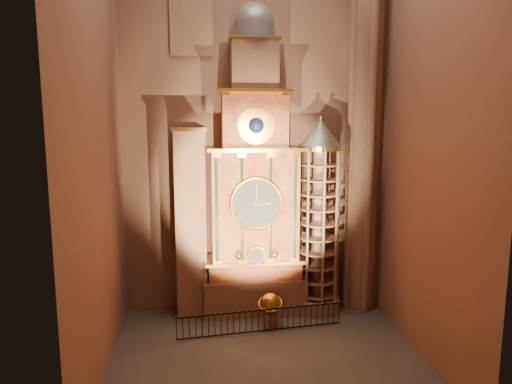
{
  "coord_description": "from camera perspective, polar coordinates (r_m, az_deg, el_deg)",
  "views": [
    {
      "loc": [
        -2.75,
        -19.07,
        10.52
      ],
      "look_at": [
        -0.14,
        3.0,
        7.06
      ],
      "focal_mm": 32.0,
      "sensor_mm": 36.0,
      "label": 1
    }
  ],
  "objects": [
    {
      "name": "stair_turret",
      "position": [
        25.13,
        7.82,
        -3.29
      ],
      "size": [
        2.5,
        2.5,
        10.8
      ],
      "color": "#8C634C",
      "rests_on": "floor"
    },
    {
      "name": "wall_back",
      "position": [
        25.22,
        -0.5,
        9.95
      ],
      "size": [
        22.0,
        0.0,
        22.0
      ],
      "primitive_type": "plane",
      "rotation": [
        1.57,
        0.0,
        0.0
      ],
      "color": "#91614E",
      "rests_on": "floor"
    },
    {
      "name": "celestial_globe",
      "position": [
        24.14,
        1.8,
        -14.16
      ],
      "size": [
        1.5,
        1.45,
        1.8
      ],
      "color": "#8C634C",
      "rests_on": "floor"
    },
    {
      "name": "astronomical_clock",
      "position": [
        24.49,
        -0.22,
        -0.17
      ],
      "size": [
        5.6,
        2.41,
        16.7
      ],
      "color": "#8C634C",
      "rests_on": "floor"
    },
    {
      "name": "floor",
      "position": [
        21.95,
        1.36,
        -19.78
      ],
      "size": [
        14.0,
        14.0,
        0.0
      ],
      "primitive_type": "plane",
      "color": "#383330",
      "rests_on": "ground"
    },
    {
      "name": "wall_left",
      "position": [
        19.54,
        -19.6,
        9.76
      ],
      "size": [
        0.0,
        22.0,
        22.0
      ],
      "primitive_type": "plane",
      "rotation": [
        1.57,
        0.0,
        1.57
      ],
      "color": "#91614E",
      "rests_on": "floor"
    },
    {
      "name": "iron_railing",
      "position": [
        23.72,
        0.65,
        -15.8
      ],
      "size": [
        8.35,
        0.96,
        1.15
      ],
      "color": "black",
      "rests_on": "floor"
    },
    {
      "name": "gothic_pier",
      "position": [
        25.65,
        13.64,
        9.69
      ],
      "size": [
        2.04,
        2.04,
        22.0
      ],
      "color": "#8C634C",
      "rests_on": "floor"
    },
    {
      "name": "portrait_tower",
      "position": [
        24.65,
        -8.11,
        -3.82
      ],
      "size": [
        1.8,
        1.6,
        10.2
      ],
      "color": "#8C634C",
      "rests_on": "floor"
    },
    {
      "name": "stained_glass_window",
      "position": [
        25.69,
        -8.18,
        22.23
      ],
      "size": [
        2.2,
        0.14,
        5.2
      ],
      "color": "navy",
      "rests_on": "wall_back"
    },
    {
      "name": "wall_right",
      "position": [
        21.42,
        20.63,
        9.58
      ],
      "size": [
        0.0,
        22.0,
        22.0
      ],
      "primitive_type": "plane",
      "rotation": [
        1.57,
        0.0,
        -1.57
      ],
      "color": "#91614E",
      "rests_on": "floor"
    }
  ]
}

